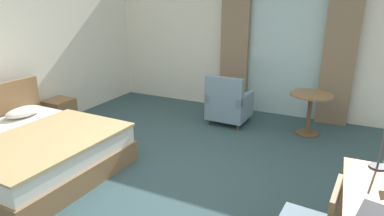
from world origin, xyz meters
name	(u,v)px	position (x,y,z in m)	size (l,w,h in m)	color
ground	(155,182)	(0.00, 0.00, -0.05)	(6.08, 7.01, 0.10)	#334C51
wall_back	(241,40)	(0.00, 3.24, 1.38)	(5.68, 0.12, 2.76)	white
balcony_glass_door	(284,52)	(0.88, 3.16, 1.21)	(1.44, 0.02, 2.43)	silver
curtain_panel_left	(235,45)	(-0.06, 3.06, 1.30)	(0.55, 0.10, 2.61)	#897056
curtain_panel_right	(340,52)	(1.82, 3.06, 1.30)	(0.54, 0.10, 2.61)	#897056
bed	(29,151)	(-1.58, -0.54, 0.29)	(2.07, 1.92, 0.99)	olive
nightstand	(60,113)	(-2.45, 0.79, 0.25)	(0.41, 0.44, 0.50)	olive
writing_desk	(381,209)	(2.37, -0.55, 0.65)	(0.58, 1.23, 0.75)	olive
closed_book	(375,216)	(2.30, -0.84, 0.76)	(0.20, 0.33, 0.02)	#232328
armchair_by_window	(228,104)	(0.14, 2.25, 0.35)	(0.71, 0.71, 0.90)	gray
round_cafe_table	(310,104)	(1.51, 2.36, 0.52)	(0.68, 0.68, 0.70)	olive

